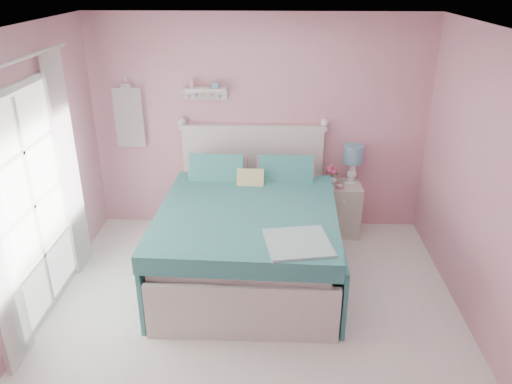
# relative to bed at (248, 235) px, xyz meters

# --- Properties ---
(floor) EXTENTS (4.50, 4.50, 0.00)m
(floor) POSITION_rel_bed_xyz_m (0.07, -1.11, -0.43)
(floor) COLOR white
(floor) RESTS_ON ground
(room_shell) EXTENTS (4.50, 4.50, 4.50)m
(room_shell) POSITION_rel_bed_xyz_m (0.07, -1.11, 1.16)
(room_shell) COLOR #D1848C
(room_shell) RESTS_ON floor
(bed) EXTENTS (1.85, 2.30, 1.32)m
(bed) POSITION_rel_bed_xyz_m (0.00, 0.00, 0.00)
(bed) COLOR silver
(bed) RESTS_ON floor
(nightstand) EXTENTS (0.45, 0.45, 0.65)m
(nightstand) POSITION_rel_bed_xyz_m (1.09, 0.90, -0.10)
(nightstand) COLOR beige
(nightstand) RESTS_ON floor
(table_lamp) EXTENTS (0.24, 0.24, 0.47)m
(table_lamp) POSITION_rel_bed_xyz_m (1.20, 0.96, 0.55)
(table_lamp) COLOR white
(table_lamp) RESTS_ON nightstand
(vase) EXTENTS (0.15, 0.15, 0.14)m
(vase) POSITION_rel_bed_xyz_m (0.96, 0.92, 0.29)
(vase) COLOR silver
(vase) RESTS_ON nightstand
(teacup) EXTENTS (0.10, 0.10, 0.08)m
(teacup) POSITION_rel_bed_xyz_m (1.04, 0.76, 0.26)
(teacup) COLOR pink
(teacup) RESTS_ON nightstand
(roses) EXTENTS (0.14, 0.11, 0.12)m
(roses) POSITION_rel_bed_xyz_m (0.95, 0.92, 0.40)
(roses) COLOR #CF4672
(roses) RESTS_ON vase
(wall_shelf) EXTENTS (0.50, 0.15, 0.25)m
(wall_shelf) POSITION_rel_bed_xyz_m (-0.55, 1.08, 1.31)
(wall_shelf) COLOR silver
(wall_shelf) RESTS_ON room_shell
(hanging_dress) EXTENTS (0.34, 0.03, 0.72)m
(hanging_dress) POSITION_rel_bed_xyz_m (-1.48, 1.07, 0.97)
(hanging_dress) COLOR white
(hanging_dress) RESTS_ON room_shell
(french_door) EXTENTS (0.04, 1.32, 2.16)m
(french_door) POSITION_rel_bed_xyz_m (-1.90, -0.71, 0.65)
(french_door) COLOR silver
(french_door) RESTS_ON floor
(curtain_far) EXTENTS (0.04, 0.40, 2.32)m
(curtain_far) POSITION_rel_bed_xyz_m (-1.84, 0.03, 0.75)
(curtain_far) COLOR white
(curtain_far) RESTS_ON floor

